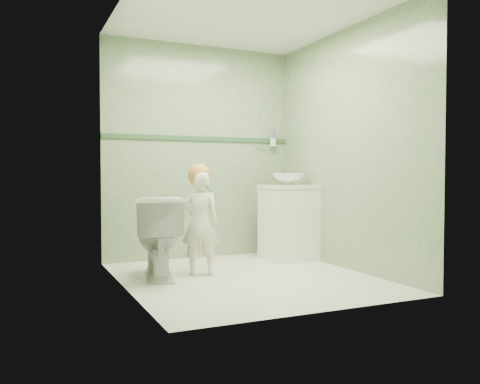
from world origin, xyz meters
name	(u,v)px	position (x,y,z in m)	size (l,w,h in m)	color
ground	(247,278)	(0.00, 0.00, 0.00)	(2.50, 2.50, 0.00)	white
room_shell	(247,146)	(0.00, 0.00, 1.20)	(2.50, 2.54, 2.40)	#6B8F65
trim_stripe	(200,139)	(0.00, 1.24, 1.35)	(2.20, 0.02, 0.05)	#315531
vanity	(289,224)	(0.84, 0.70, 0.40)	(0.52, 0.50, 0.80)	white
counter	(289,187)	(0.84, 0.70, 0.81)	(0.54, 0.52, 0.04)	white
basin	(289,179)	(0.84, 0.70, 0.89)	(0.37, 0.37, 0.13)	white
faucet	(281,172)	(0.84, 0.89, 0.97)	(0.03, 0.13, 0.18)	silver
cup_holder	(273,142)	(0.89, 1.18, 1.33)	(0.26, 0.07, 0.21)	silver
toilet	(158,237)	(-0.74, 0.33, 0.37)	(0.42, 0.74, 0.75)	white
toddler	(200,223)	(-0.34, 0.30, 0.49)	(0.35, 0.23, 0.97)	white
hair_cap	(199,175)	(-0.34, 0.33, 0.94)	(0.22, 0.22, 0.22)	#BF7C3C
teal_toothbrush	(208,188)	(-0.32, 0.16, 0.82)	(0.11, 0.14, 0.08)	#13926B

